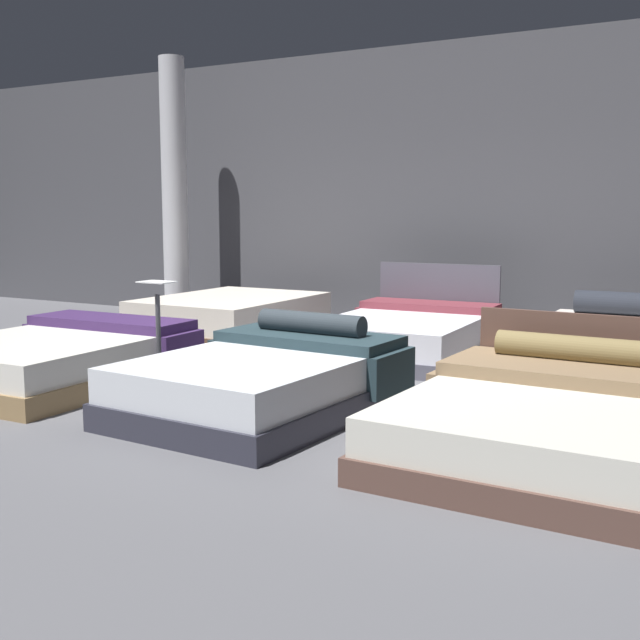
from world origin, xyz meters
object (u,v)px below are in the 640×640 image
bed_2 (546,419)px  bed_1 (265,381)px  price_sign (159,351)px  bed_0 (58,359)px  bed_5 (624,350)px  bed_4 (408,334)px  support_pillar (175,191)px  bed_3 (231,318)px

bed_2 → bed_1: bearing=-178.4°
price_sign → bed_1: bearing=-5.6°
bed_0 → bed_2: bearing=-1.3°
bed_0 → price_sign: (1.03, 0.13, 0.14)m
bed_5 → bed_2: bearing=-91.9°
bed_2 → bed_5: 2.66m
bed_0 → price_sign: 1.05m
bed_4 → bed_5: bearing=-3.1°
support_pillar → bed_0: bearing=-65.5°
bed_5 → bed_0: bearing=-148.5°
bed_0 → bed_5: size_ratio=1.01×
bed_3 → support_pillar: (-1.58, 0.94, 1.50)m
price_sign → bed_2: bearing=-2.0°
bed_3 → bed_4: (2.23, 0.03, -0.02)m
bed_4 → support_pillar: (-3.80, 0.91, 1.53)m
bed_5 → bed_4: bearing=178.6°
bed_4 → bed_2: bearing=-54.9°
bed_5 → price_sign: price_sign is taller
bed_1 → bed_4: (0.01, 2.69, -0.02)m
bed_0 → price_sign: bearing=5.9°
bed_1 → price_sign: price_sign is taller
bed_1 → price_sign: size_ratio=2.28×
bed_4 → price_sign: (-1.12, -2.58, 0.13)m
price_sign → support_pillar: 4.62m
bed_0 → support_pillar: 4.27m
price_sign → bed_3: bearing=113.5°
bed_2 → bed_5: bearing=90.5°
bed_0 → bed_5: bearing=30.6°
bed_0 → bed_2: 4.21m
bed_4 → price_sign: size_ratio=2.32×
bed_0 → bed_3: bearing=90.1°
bed_2 → bed_5: (0.06, 2.66, 0.02)m
bed_1 → bed_4: bearing=92.9°
bed_0 → support_pillar: size_ratio=0.61×
bed_1 → bed_5: bearing=54.5°
bed_0 → bed_1: size_ratio=1.01×
price_sign → bed_4: bearing=66.6°
bed_2 → bed_3: bearing=149.9°
bed_4 → price_sign: bearing=-115.7°
support_pillar → bed_4: bearing=-13.4°
bed_0 → bed_5: 5.04m
support_pillar → bed_3: bearing=-30.7°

